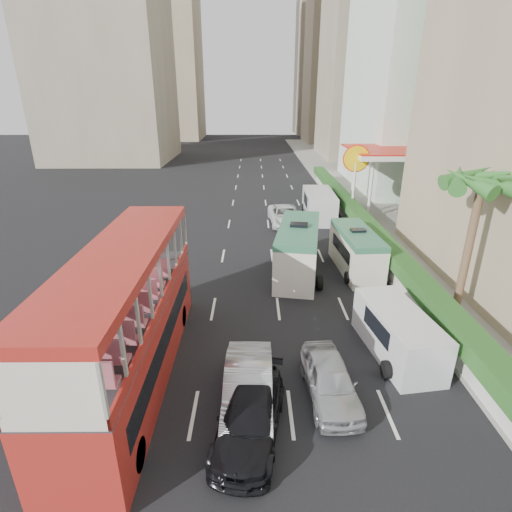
{
  "coord_description": "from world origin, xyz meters",
  "views": [
    {
      "loc": [
        -1.62,
        -12.24,
        9.73
      ],
      "look_at": [
        -1.5,
        4.0,
        3.2
      ],
      "focal_mm": 28.0,
      "sensor_mm": 36.0,
      "label": 1
    }
  ],
  "objects_px": {
    "car_black": "(250,433)",
    "panel_van_far": "(319,205)",
    "car_silver_lane_b": "(329,396)",
    "shell_station": "(384,181)",
    "car_silver_lane_a": "(248,405)",
    "palm_tree": "(468,252)",
    "minibus_near": "(298,250)",
    "panel_van_near": "(397,333)",
    "minibus_far": "(356,251)",
    "double_decker_bus": "(129,316)",
    "van_asset": "(285,224)"
  },
  "relations": [
    {
      "from": "car_silver_lane_a",
      "to": "car_black",
      "type": "height_order",
      "value": "car_silver_lane_a"
    },
    {
      "from": "car_silver_lane_b",
      "to": "shell_station",
      "type": "height_order",
      "value": "shell_station"
    },
    {
      "from": "panel_van_near",
      "to": "shell_station",
      "type": "height_order",
      "value": "shell_station"
    },
    {
      "from": "car_silver_lane_a",
      "to": "panel_van_near",
      "type": "xyz_separation_m",
      "value": [
        5.93,
        2.93,
        0.94
      ]
    },
    {
      "from": "shell_station",
      "to": "car_black",
      "type": "bearing_deg",
      "value": -114.46
    },
    {
      "from": "shell_station",
      "to": "minibus_near",
      "type": "bearing_deg",
      "value": -123.36
    },
    {
      "from": "van_asset",
      "to": "car_black",
      "type": "bearing_deg",
      "value": -101.25
    },
    {
      "from": "van_asset",
      "to": "minibus_near",
      "type": "relative_size",
      "value": 0.8
    },
    {
      "from": "car_silver_lane_b",
      "to": "minibus_near",
      "type": "relative_size",
      "value": 0.61
    },
    {
      "from": "minibus_near",
      "to": "panel_van_near",
      "type": "xyz_separation_m",
      "value": [
        3.16,
        -7.95,
        -0.51
      ]
    },
    {
      "from": "shell_station",
      "to": "panel_van_near",
      "type": "bearing_deg",
      "value": -105.16
    },
    {
      "from": "minibus_far",
      "to": "minibus_near",
      "type": "bearing_deg",
      "value": -176.98
    },
    {
      "from": "double_decker_bus",
      "to": "van_asset",
      "type": "distance_m",
      "value": 20.35
    },
    {
      "from": "car_silver_lane_a",
      "to": "minibus_far",
      "type": "distance_m",
      "value": 12.94
    },
    {
      "from": "car_silver_lane_b",
      "to": "van_asset",
      "type": "relative_size",
      "value": 0.77
    },
    {
      "from": "minibus_far",
      "to": "panel_van_far",
      "type": "relative_size",
      "value": 0.96
    },
    {
      "from": "car_silver_lane_b",
      "to": "shell_station",
      "type": "distance_m",
      "value": 25.93
    },
    {
      "from": "palm_tree",
      "to": "minibus_near",
      "type": "bearing_deg",
      "value": 142.34
    },
    {
      "from": "car_black",
      "to": "panel_van_far",
      "type": "relative_size",
      "value": 0.79
    },
    {
      "from": "panel_van_near",
      "to": "palm_tree",
      "type": "bearing_deg",
      "value": 27.88
    },
    {
      "from": "minibus_far",
      "to": "shell_station",
      "type": "bearing_deg",
      "value": 64.08
    },
    {
      "from": "double_decker_bus",
      "to": "palm_tree",
      "type": "xyz_separation_m",
      "value": [
        13.8,
        4.0,
        0.85
      ]
    },
    {
      "from": "car_silver_lane_a",
      "to": "minibus_near",
      "type": "xyz_separation_m",
      "value": [
        2.77,
        10.88,
        1.45
      ]
    },
    {
      "from": "panel_van_near",
      "to": "palm_tree",
      "type": "height_order",
      "value": "palm_tree"
    },
    {
      "from": "car_black",
      "to": "van_asset",
      "type": "distance_m",
      "value": 21.91
    },
    {
      "from": "van_asset",
      "to": "panel_van_near",
      "type": "xyz_separation_m",
      "value": [
        3.16,
        -17.63,
        0.94
      ]
    },
    {
      "from": "car_black",
      "to": "panel_van_near",
      "type": "relative_size",
      "value": 0.97
    },
    {
      "from": "minibus_far",
      "to": "panel_van_near",
      "type": "relative_size",
      "value": 1.18
    },
    {
      "from": "van_asset",
      "to": "panel_van_far",
      "type": "distance_m",
      "value": 3.58
    },
    {
      "from": "car_black",
      "to": "car_silver_lane_b",
      "type": "bearing_deg",
      "value": 40.86
    },
    {
      "from": "car_black",
      "to": "shell_station",
      "type": "height_order",
      "value": "shell_station"
    },
    {
      "from": "double_decker_bus",
      "to": "car_black",
      "type": "relative_size",
      "value": 2.44
    },
    {
      "from": "van_asset",
      "to": "minibus_far",
      "type": "height_order",
      "value": "minibus_far"
    },
    {
      "from": "car_black",
      "to": "panel_van_near",
      "type": "height_order",
      "value": "panel_van_near"
    },
    {
      "from": "minibus_far",
      "to": "panel_van_near",
      "type": "bearing_deg",
      "value": -95.5
    },
    {
      "from": "van_asset",
      "to": "panel_van_near",
      "type": "height_order",
      "value": "panel_van_near"
    },
    {
      "from": "car_silver_lane_a",
      "to": "car_silver_lane_b",
      "type": "height_order",
      "value": "car_silver_lane_a"
    },
    {
      "from": "panel_van_near",
      "to": "car_silver_lane_b",
      "type": "bearing_deg",
      "value": -149.73
    },
    {
      "from": "double_decker_bus",
      "to": "car_silver_lane_b",
      "type": "xyz_separation_m",
      "value": [
        7.0,
        -1.16,
        -2.53
      ]
    },
    {
      "from": "car_silver_lane_b",
      "to": "panel_van_near",
      "type": "distance_m",
      "value": 4.1
    },
    {
      "from": "van_asset",
      "to": "palm_tree",
      "type": "height_order",
      "value": "palm_tree"
    },
    {
      "from": "minibus_far",
      "to": "panel_van_far",
      "type": "bearing_deg",
      "value": 89.32
    },
    {
      "from": "minibus_near",
      "to": "shell_station",
      "type": "distance_m",
      "value": 16.48
    },
    {
      "from": "panel_van_near",
      "to": "shell_station",
      "type": "distance_m",
      "value": 22.53
    },
    {
      "from": "double_decker_bus",
      "to": "car_silver_lane_b",
      "type": "distance_m",
      "value": 7.53
    },
    {
      "from": "car_silver_lane_b",
      "to": "palm_tree",
      "type": "bearing_deg",
      "value": 33.34
    },
    {
      "from": "car_black",
      "to": "minibus_near",
      "type": "xyz_separation_m",
      "value": [
        2.7,
        12.07,
        1.45
      ]
    },
    {
      "from": "car_black",
      "to": "van_asset",
      "type": "xyz_separation_m",
      "value": [
        2.7,
        21.75,
        0.0
      ]
    },
    {
      "from": "double_decker_bus",
      "to": "minibus_near",
      "type": "xyz_separation_m",
      "value": [
        6.97,
        9.28,
        -1.08
      ]
    },
    {
      "from": "double_decker_bus",
      "to": "panel_van_far",
      "type": "xyz_separation_m",
      "value": [
        9.94,
        20.57,
        -1.38
      ]
    }
  ]
}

